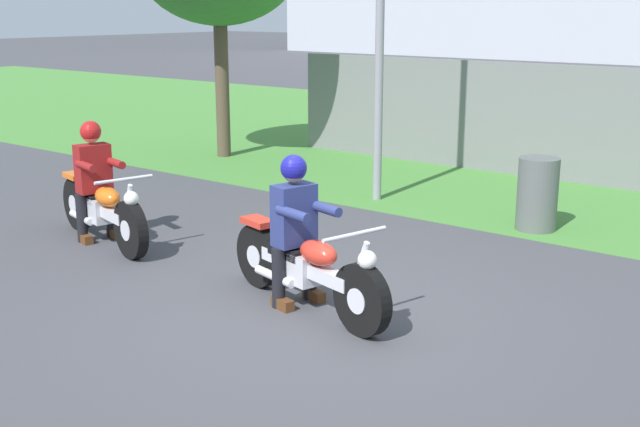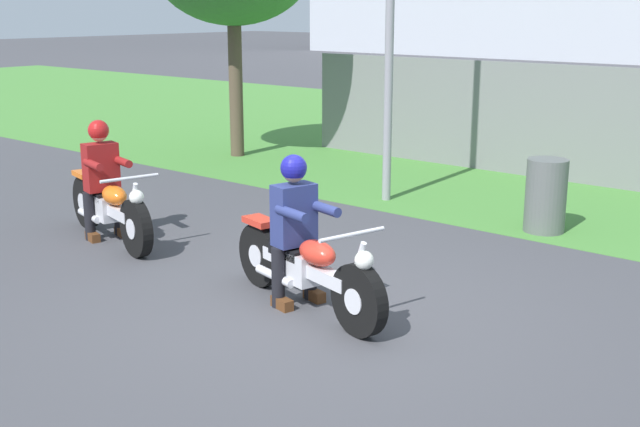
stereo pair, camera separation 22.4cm
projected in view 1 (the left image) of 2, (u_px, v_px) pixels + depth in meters
The scene contains 7 objects.
ground at pixel (314, 315), 7.17m from camera, with size 120.00×120.00×0.00m, color #424247.
motorcycle_lead at pixel (306, 268), 7.23m from camera, with size 2.13×0.81×0.87m.
rider_lead at pixel (295, 219), 7.25m from camera, with size 0.62×0.55×1.39m.
motorcycle_follow at pixel (102, 210), 9.26m from camera, with size 2.12×0.81×0.88m.
rider_follow at pixel (94, 171), 9.29m from camera, with size 0.62×0.55×1.40m.
trash_can at pixel (537, 194), 9.80m from camera, with size 0.49×0.49×0.89m, color #595E5B.
fence_segment at pixel (472, 115), 13.41m from camera, with size 7.00×0.06×1.80m, color slate.
Camera 1 is at (4.21, -5.24, 2.66)m, focal length 45.27 mm.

